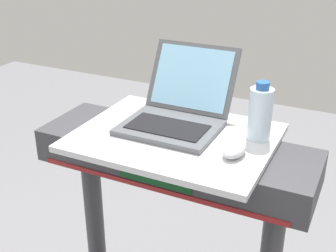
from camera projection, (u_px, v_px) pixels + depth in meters
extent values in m
cylinder|color=#38383D|center=(97.00, 246.00, 1.77)|extent=(0.07, 0.07, 0.87)
cube|color=#38383D|center=(175.00, 155.00, 1.43)|extent=(0.90, 0.28, 0.11)
cube|color=#0C3F19|center=(154.00, 176.00, 1.32)|extent=(0.24, 0.01, 0.06)
cube|color=maroon|center=(155.00, 189.00, 1.34)|extent=(0.81, 0.00, 0.02)
cube|color=silver|center=(175.00, 137.00, 1.41)|extent=(0.61, 0.48, 0.02)
cube|color=#515459|center=(170.00, 127.00, 1.43)|extent=(0.30, 0.24, 0.02)
cube|color=black|center=(167.00, 127.00, 1.41)|extent=(0.25, 0.13, 0.00)
cube|color=#515459|center=(192.00, 78.00, 1.52)|extent=(0.30, 0.12, 0.21)
cube|color=#8CCCF2|center=(192.00, 77.00, 1.52)|extent=(0.27, 0.10, 0.19)
ellipsoid|color=#B2B2B7|center=(234.00, 150.00, 1.27)|extent=(0.07, 0.10, 0.03)
cylinder|color=silver|center=(260.00, 114.00, 1.34)|extent=(0.07, 0.07, 0.16)
cylinder|color=#2659A5|center=(263.00, 85.00, 1.30)|extent=(0.04, 0.04, 0.02)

